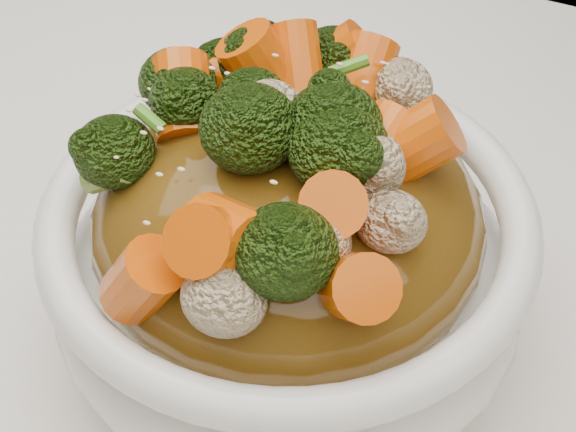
% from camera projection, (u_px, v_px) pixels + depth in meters
% --- Properties ---
extents(bowl, '(0.23, 0.23, 0.08)m').
position_uv_depth(bowl, '(288.00, 266.00, 0.38)').
color(bowl, white).
rests_on(bowl, tablecloth).
extents(sauce_base, '(0.19, 0.19, 0.09)m').
position_uv_depth(sauce_base, '(288.00, 221.00, 0.36)').
color(sauce_base, '#5B3C0F').
rests_on(sauce_base, bowl).
extents(carrots, '(0.19, 0.19, 0.05)m').
position_uv_depth(carrots, '(288.00, 107.00, 0.32)').
color(carrots, '#DB5507').
rests_on(carrots, sauce_base).
extents(broccoli, '(0.19, 0.19, 0.04)m').
position_uv_depth(broccoli, '(288.00, 109.00, 0.32)').
color(broccoli, black).
rests_on(broccoli, sauce_base).
extents(cauliflower, '(0.19, 0.19, 0.03)m').
position_uv_depth(cauliflower, '(288.00, 113.00, 0.32)').
color(cauliflower, beige).
rests_on(cauliflower, sauce_base).
extents(scallions, '(0.14, 0.14, 0.02)m').
position_uv_depth(scallions, '(288.00, 105.00, 0.32)').
color(scallions, '#488D20').
rests_on(scallions, sauce_base).
extents(sesame_seeds, '(0.17, 0.17, 0.01)m').
position_uv_depth(sesame_seeds, '(288.00, 105.00, 0.32)').
color(sesame_seeds, beige).
rests_on(sesame_seeds, sauce_base).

